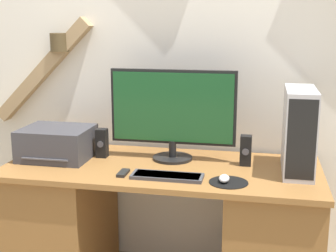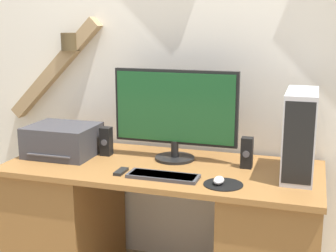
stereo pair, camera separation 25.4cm
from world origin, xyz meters
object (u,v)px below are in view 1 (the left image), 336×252
remote_control (123,173)px  monitor (173,111)px  speaker_left (102,143)px  printer (57,143)px  keyboard (167,176)px  speaker_right (246,150)px  computer_tower (299,131)px  mouse (224,178)px

remote_control → monitor: bearing=58.4°
monitor → speaker_left: bearing=-174.5°
speaker_left → remote_control: (0.22, -0.29, -0.08)m
printer → speaker_left: size_ratio=2.31×
monitor → printer: 0.70m
monitor → speaker_left: size_ratio=4.25×
keyboard → speaker_right: 0.49m
computer_tower → speaker_left: 1.12m
mouse → speaker_right: bearing=73.9°
keyboard → printer: printer is taller
keyboard → speaker_left: speaker_left is taller
mouse → computer_tower: 0.49m
speaker_right → computer_tower: bearing=-12.2°
speaker_right → mouse: bearing=-106.1°
monitor → keyboard: (0.04, -0.33, -0.28)m
mouse → computer_tower: bearing=34.9°
monitor → computer_tower: monitor is taller
keyboard → remote_control: (-0.24, 0.01, -0.00)m
monitor → printer: monitor is taller
remote_control → printer: bearing=155.9°
speaker_right → remote_control: bearing=-154.7°
mouse → speaker_left: 0.81m
mouse → speaker_right: 0.33m
monitor → remote_control: bearing=-121.6°
printer → speaker_right: bearing=4.5°
mouse → speaker_left: speaker_left is taller
speaker_left → keyboard: bearing=-32.9°
keyboard → printer: size_ratio=0.94×
monitor → speaker_right: 0.47m
mouse → printer: (-0.99, 0.23, 0.07)m
keyboard → printer: (-0.70, 0.21, 0.08)m
monitor → mouse: size_ratio=8.44×
remote_control → keyboard: bearing=-1.7°
mouse → speaker_right: size_ratio=0.50×
printer → remote_control: (0.46, -0.21, -0.08)m
speaker_right → printer: bearing=-175.5°
computer_tower → printer: (-1.36, -0.03, -0.13)m
keyboard → computer_tower: bearing=20.2°
monitor → speaker_right: monitor is taller
computer_tower → printer: bearing=-178.9°
printer → computer_tower: bearing=1.1°
mouse → monitor: bearing=133.6°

